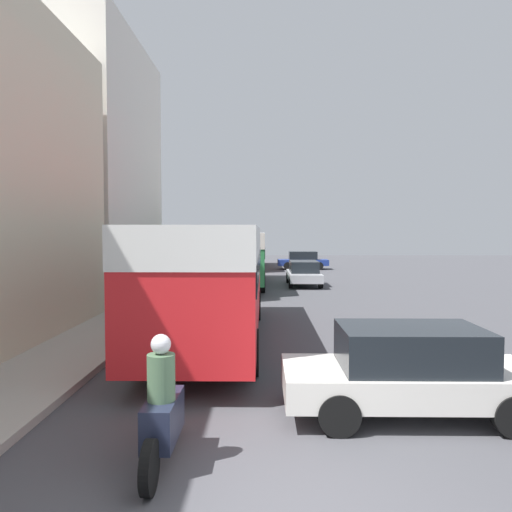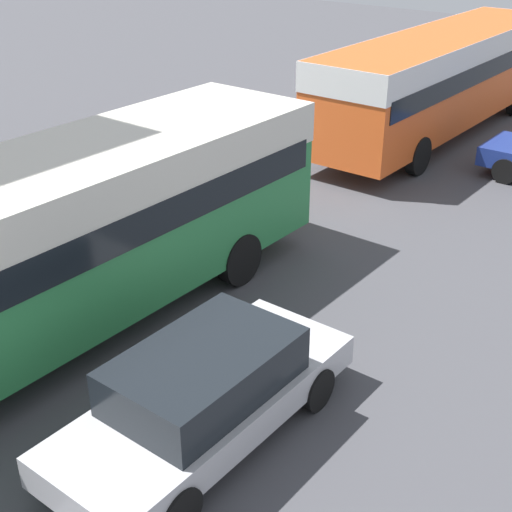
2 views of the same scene
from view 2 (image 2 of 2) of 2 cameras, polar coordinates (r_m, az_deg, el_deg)
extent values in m
cube|color=#2D8447|center=(11.32, -17.42, 0.71)|extent=(2.58, 11.23, 2.49)
cube|color=silver|center=(10.98, -18.04, 4.79)|extent=(2.60, 11.28, 0.75)
cube|color=black|center=(11.19, -17.64, 2.14)|extent=(2.63, 10.78, 0.55)
cylinder|color=black|center=(14.63, -8.57, 2.42)|extent=(0.28, 1.00, 1.00)
cylinder|color=black|center=(13.16, -1.35, -0.22)|extent=(0.28, 1.00, 1.00)
cube|color=#EA5B23|center=(22.13, 14.65, 13.73)|extent=(2.45, 11.32, 2.45)
cube|color=white|center=(21.96, 14.92, 15.90)|extent=(2.47, 11.38, 0.74)
cube|color=black|center=(22.07, 14.75, 14.50)|extent=(2.50, 10.87, 0.54)
cylinder|color=black|center=(25.99, 15.36, 12.76)|extent=(0.28, 1.00, 1.00)
cylinder|color=black|center=(19.93, 6.98, 9.29)|extent=(0.28, 1.00, 1.00)
cylinder|color=black|center=(18.93, 12.83, 7.84)|extent=(0.28, 1.00, 1.00)
cylinder|color=black|center=(18.99, 19.32, 6.46)|extent=(0.64, 0.22, 0.64)
cube|color=#B7B7BC|center=(9.59, -4.02, -11.72)|extent=(1.75, 4.55, 0.45)
cube|color=black|center=(9.26, -4.13, -9.12)|extent=(1.54, 2.50, 0.63)
cylinder|color=black|center=(11.00, -2.23, -7.38)|extent=(0.22, 0.64, 0.64)
cylinder|color=black|center=(10.22, 4.82, -10.52)|extent=(0.22, 0.64, 0.64)
cylinder|color=black|center=(9.50, -13.62, -14.81)|extent=(0.22, 0.64, 0.64)
cylinder|color=black|center=(8.59, -6.33, -19.61)|extent=(0.22, 0.64, 0.64)
camera|label=1|loc=(24.21, -117.42, -22.45)|focal=35.00mm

